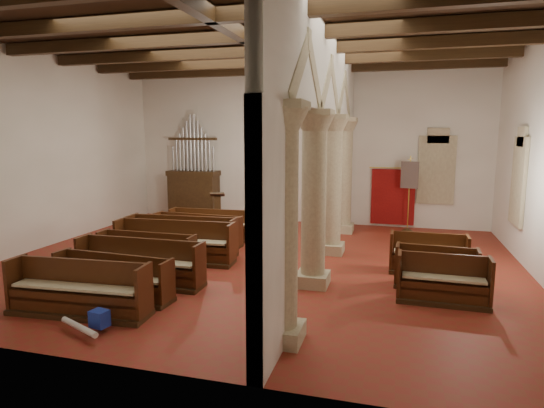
% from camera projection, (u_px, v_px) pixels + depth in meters
% --- Properties ---
extents(floor, '(14.00, 14.00, 0.00)m').
position_uv_depth(floor, '(258.00, 262.00, 12.62)').
color(floor, maroon).
rests_on(floor, ground).
extents(ceiling, '(14.00, 14.00, 0.00)m').
position_uv_depth(ceiling, '(257.00, 37.00, 11.68)').
color(ceiling, '#321F10').
rests_on(ceiling, wall_back).
extents(wall_back, '(14.00, 0.02, 6.00)m').
position_uv_depth(wall_back, '(303.00, 147.00, 17.86)').
color(wall_back, white).
rests_on(wall_back, floor).
extents(wall_front, '(14.00, 0.02, 6.00)m').
position_uv_depth(wall_front, '(133.00, 173.00, 6.44)').
color(wall_front, white).
rests_on(wall_front, floor).
extents(wall_left, '(0.02, 12.00, 6.00)m').
position_uv_depth(wall_left, '(41.00, 151.00, 13.99)').
color(wall_left, white).
rests_on(wall_left, floor).
extents(ceiling_beams, '(13.80, 11.80, 0.30)m').
position_uv_depth(ceiling_beams, '(257.00, 44.00, 11.71)').
color(ceiling_beams, '#3A2712').
rests_on(ceiling_beams, wall_back).
extents(arcade, '(0.90, 11.90, 6.00)m').
position_uv_depth(arcade, '(325.00, 133.00, 11.59)').
color(arcade, beige).
rests_on(arcade, floor).
extents(window_right_b, '(0.03, 1.00, 2.20)m').
position_uv_depth(window_right_b, '(520.00, 181.00, 12.82)').
color(window_right_b, '#2D654A').
rests_on(window_right_b, wall_right).
extents(window_back, '(1.00, 0.03, 2.20)m').
position_uv_depth(window_back, '(436.00, 170.00, 16.65)').
color(window_back, '#2D654A').
rests_on(window_back, wall_back).
extents(pipe_organ, '(2.10, 0.85, 4.40)m').
position_uv_depth(pipe_organ, '(194.00, 186.00, 18.83)').
color(pipe_organ, '#3A2712').
rests_on(pipe_organ, floor).
extents(lectern, '(0.65, 0.69, 1.35)m').
position_uv_depth(lectern, '(218.00, 212.00, 17.37)').
color(lectern, '#342410').
rests_on(lectern, floor).
extents(dossal_curtain, '(1.80, 0.07, 2.17)m').
position_uv_depth(dossal_curtain, '(393.00, 197.00, 17.15)').
color(dossal_curtain, maroon).
rests_on(dossal_curtain, floor).
extents(processional_banner, '(0.62, 0.78, 2.74)m').
position_uv_depth(processional_banner, '(408.00, 208.00, 16.48)').
color(processional_banner, '#3A2712').
rests_on(processional_banner, floor).
extents(hymnal_box_a, '(0.34, 0.30, 0.30)m').
position_uv_depth(hymnal_box_a, '(99.00, 319.00, 8.18)').
color(hymnal_box_a, navy).
rests_on(hymnal_box_a, floor).
extents(hymnal_box_b, '(0.37, 0.34, 0.30)m').
position_uv_depth(hymnal_box_b, '(146.00, 289.00, 9.74)').
color(hymnal_box_b, navy).
rests_on(hymnal_box_b, floor).
extents(hymnal_box_c, '(0.41, 0.36, 0.37)m').
position_uv_depth(hymnal_box_c, '(216.00, 249.00, 12.92)').
color(hymnal_box_c, '#16209B').
rests_on(hymnal_box_c, floor).
extents(tube_heater_a, '(1.04, 0.53, 0.11)m').
position_uv_depth(tube_heater_a, '(79.00, 327.00, 8.04)').
color(tube_heater_a, white).
rests_on(tube_heater_a, floor).
extents(tube_heater_b, '(0.98, 0.18, 0.10)m').
position_uv_depth(tube_heater_b, '(120.00, 287.00, 10.11)').
color(tube_heater_b, silver).
rests_on(tube_heater_b, floor).
extents(nave_pew_0, '(2.92, 0.90, 1.08)m').
position_uv_depth(nave_pew_0, '(79.00, 297.00, 8.95)').
color(nave_pew_0, '#3A2712').
rests_on(nave_pew_0, floor).
extents(nave_pew_1, '(2.82, 0.80, 0.95)m').
position_uv_depth(nave_pew_1, '(113.00, 284.00, 9.86)').
color(nave_pew_1, '#3A2712').
rests_on(nave_pew_1, floor).
extents(nave_pew_2, '(3.13, 0.74, 1.08)m').
position_uv_depth(nave_pew_2, '(140.00, 270.00, 10.75)').
color(nave_pew_2, '#3A2712').
rests_on(nave_pew_2, floor).
extents(nave_pew_3, '(2.68, 0.66, 0.96)m').
position_uv_depth(nave_pew_3, '(147.00, 257.00, 11.95)').
color(nave_pew_3, '#3A2712').
rests_on(nave_pew_3, floor).
extents(nave_pew_4, '(3.40, 0.97, 1.15)m').
position_uv_depth(nave_pew_4, '(175.00, 249.00, 12.59)').
color(nave_pew_4, '#3A2712').
rests_on(nave_pew_4, floor).
extents(nave_pew_5, '(3.28, 0.94, 1.14)m').
position_uv_depth(nave_pew_5, '(182.00, 243.00, 13.28)').
color(nave_pew_5, '#3A2712').
rests_on(nave_pew_5, floor).
extents(nave_pew_6, '(2.98, 0.82, 0.98)m').
position_uv_depth(nave_pew_6, '(198.00, 235.00, 14.53)').
color(nave_pew_6, '#3A2712').
rests_on(nave_pew_6, floor).
extents(nave_pew_7, '(2.77, 0.79, 1.01)m').
position_uv_depth(nave_pew_7, '(210.00, 229.00, 15.29)').
color(nave_pew_7, '#3A2712').
rests_on(nave_pew_7, floor).
extents(aisle_pew_0, '(1.88, 0.72, 1.03)m').
position_uv_depth(aisle_pew_0, '(443.00, 287.00, 9.57)').
color(aisle_pew_0, '#3A2712').
rests_on(aisle_pew_0, floor).
extents(aisle_pew_1, '(1.85, 0.76, 0.98)m').
position_uv_depth(aisle_pew_1, '(436.00, 275.00, 10.45)').
color(aisle_pew_1, '#3A2712').
rests_on(aisle_pew_1, floor).
extents(aisle_pew_2, '(1.91, 0.72, 1.03)m').
position_uv_depth(aisle_pew_2, '(428.00, 260.00, 11.55)').
color(aisle_pew_2, '#3A2712').
rests_on(aisle_pew_2, floor).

